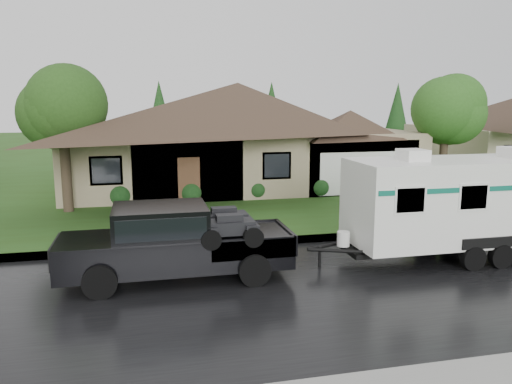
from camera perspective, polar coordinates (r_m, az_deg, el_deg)
ground at (r=14.70m, az=0.58°, el=-8.49°), size 140.00×140.00×0.00m
road at (r=12.88m, az=2.67°, el=-11.26°), size 140.00×8.00×0.01m
curb at (r=16.77m, az=-1.21°, el=-5.83°), size 140.00×0.50×0.15m
lawn at (r=29.09m, az=-6.26°, el=1.04°), size 140.00×26.00×0.15m
house_main at (r=27.94m, az=-1.41°, el=7.97°), size 19.44×10.80×6.90m
tree_left_green at (r=22.12m, az=-21.32°, el=8.86°), size 3.74×3.74×6.19m
tree_right_green at (r=27.74m, az=20.92°, el=8.73°), size 3.61×3.61×5.97m
shrub_row at (r=23.78m, az=0.09°, el=0.42°), size 13.60×1.00×1.00m
pickup_truck at (r=13.59m, az=-9.57°, el=-5.42°), size 6.09×2.31×2.03m
travel_trailer at (r=16.41m, az=22.74°, el=-0.86°), size 7.51×2.64×3.37m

